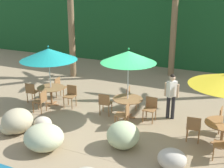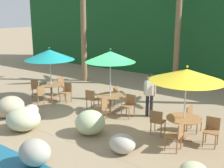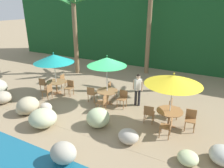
# 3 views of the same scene
# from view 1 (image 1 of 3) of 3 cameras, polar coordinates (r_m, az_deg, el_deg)

# --- Properties ---
(ground_plane) EXTENTS (120.00, 120.00, 0.00)m
(ground_plane) POSITION_cam_1_polar(r_m,az_deg,el_deg) (11.02, 1.59, -6.81)
(ground_plane) COLOR #937F60
(terrace_deck) EXTENTS (18.00, 5.20, 0.01)m
(terrace_deck) POSITION_cam_1_polar(r_m,az_deg,el_deg) (11.02, 1.59, -6.79)
(terrace_deck) COLOR #937F60
(terrace_deck) RESTS_ON ground
(foliage_backdrop) EXTENTS (28.00, 2.40, 6.00)m
(foliage_backdrop) POSITION_cam_1_polar(r_m,az_deg,el_deg) (18.66, 13.07, 12.72)
(foliage_backdrop) COLOR #194C23
(foliage_backdrop) RESTS_ON ground
(rock_seawall) EXTENTS (15.76, 3.62, 0.95)m
(rock_seawall) POSITION_cam_1_polar(r_m,az_deg,el_deg) (8.85, -6.94, -11.00)
(rock_seawall) COLOR #B5C2AA
(rock_seawall) RESTS_ON ground
(umbrella_teal) EXTENTS (2.25, 2.25, 2.45)m
(umbrella_teal) POSITION_cam_1_polar(r_m,az_deg,el_deg) (12.01, -11.99, 5.55)
(umbrella_teal) COLOR silver
(umbrella_teal) RESTS_ON ground
(dining_table_teal) EXTENTS (1.10, 1.10, 0.74)m
(dining_table_teal) POSITION_cam_1_polar(r_m,az_deg,el_deg) (12.42, -11.54, -1.17)
(dining_table_teal) COLOR olive
(dining_table_teal) RESTS_ON ground
(chair_teal_seaward) EXTENTS (0.45, 0.46, 0.87)m
(chair_teal_seaward) POSITION_cam_1_polar(r_m,az_deg,el_deg) (12.11, -7.86, -1.97)
(chair_teal_seaward) COLOR olive
(chair_teal_seaward) RESTS_ON ground
(chair_teal_inland) EXTENTS (0.46, 0.45, 0.87)m
(chair_teal_inland) POSITION_cam_1_polar(r_m,az_deg,el_deg) (13.18, -9.90, -0.39)
(chair_teal_inland) COLOR olive
(chair_teal_inland) RESTS_ON ground
(chair_teal_left) EXTENTS (0.47, 0.48, 0.87)m
(chair_teal_left) POSITION_cam_1_polar(r_m,az_deg,el_deg) (12.80, -15.03, -1.32)
(chair_teal_left) COLOR olive
(chair_teal_left) RESTS_ON ground
(chair_teal_right) EXTENTS (0.46, 0.45, 0.87)m
(chair_teal_right) POSITION_cam_1_polar(r_m,az_deg,el_deg) (11.74, -13.32, -2.98)
(chair_teal_right) COLOR olive
(chair_teal_right) RESTS_ON ground
(umbrella_green) EXTENTS (1.98, 1.98, 2.62)m
(umbrella_green) POSITION_cam_1_polar(r_m,az_deg,el_deg) (10.50, 3.15, 5.17)
(umbrella_green) COLOR silver
(umbrella_green) RESTS_ON ground
(dining_table_green) EXTENTS (1.10, 1.10, 0.74)m
(dining_table_green) POSITION_cam_1_polar(r_m,az_deg,el_deg) (11.01, 3.00, -3.39)
(dining_table_green) COLOR olive
(dining_table_green) RESTS_ON ground
(chair_green_seaward) EXTENTS (0.43, 0.43, 0.87)m
(chair_green_seaward) POSITION_cam_1_polar(r_m,az_deg,el_deg) (10.85, 7.33, -4.42)
(chair_green_seaward) COLOR olive
(chair_green_seaward) RESTS_ON ground
(chair_green_inland) EXTENTS (0.48, 0.47, 0.87)m
(chair_green_inland) POSITION_cam_1_polar(r_m,az_deg,el_deg) (11.83, 3.60, -2.33)
(chair_green_inland) COLOR olive
(chair_green_inland) RESTS_ON ground
(chair_green_left) EXTENTS (0.47, 0.48, 0.87)m
(chair_green_left) POSITION_cam_1_polar(r_m,az_deg,el_deg) (11.19, -1.34, -3.54)
(chair_green_left) COLOR olive
(chair_green_left) RESTS_ON ground
(chair_green_right) EXTENTS (0.48, 0.48, 0.87)m
(chair_green_right) POSITION_cam_1_polar(r_m,az_deg,el_deg) (10.26, 2.32, -5.65)
(chair_green_right) COLOR olive
(chair_green_right) RESTS_ON ground
(dining_table_yellow) EXTENTS (1.10, 1.10, 0.74)m
(dining_table_yellow) POSITION_cam_1_polar(r_m,az_deg,el_deg) (9.73, 20.38, -7.63)
(dining_table_yellow) COLOR olive
(dining_table_yellow) RESTS_ON ground
(chair_yellow_inland) EXTENTS (0.45, 0.44, 0.87)m
(chair_yellow_inland) POSITION_cam_1_polar(r_m,az_deg,el_deg) (10.55, 20.52, -6.19)
(chair_yellow_inland) COLOR olive
(chair_yellow_inland) RESTS_ON ground
(chair_yellow_left) EXTENTS (0.46, 0.47, 0.87)m
(chair_yellow_left) POSITION_cam_1_polar(r_m,az_deg,el_deg) (9.68, 15.26, -7.88)
(chair_yellow_left) COLOR olive
(chair_yellow_left) RESTS_ON ground
(palm_tree_nearest) EXTENTS (2.89, 2.71, 5.50)m
(palm_tree_nearest) POSITION_cam_1_polar(r_m,az_deg,el_deg) (15.68, -7.96, 14.60)
(palm_tree_nearest) COLOR brown
(palm_tree_nearest) RESTS_ON ground
(waiter_in_white) EXTENTS (0.52, 0.39, 1.70)m
(waiter_in_white) POSITION_cam_1_polar(r_m,az_deg,el_deg) (10.98, 11.25, -1.71)
(waiter_in_white) COLOR #232328
(waiter_in_white) RESTS_ON ground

